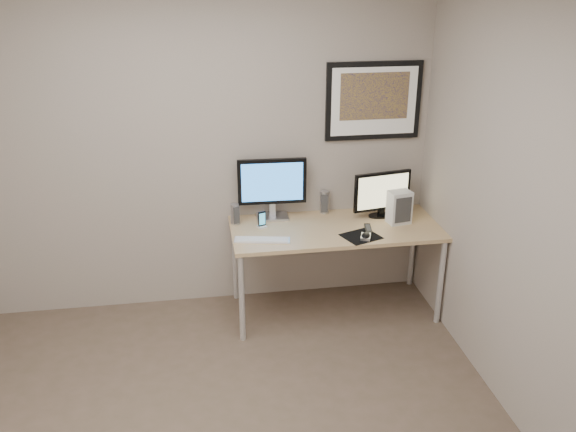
% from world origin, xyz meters
% --- Properties ---
extents(room, '(3.60, 3.60, 3.60)m').
position_xyz_m(room, '(0.00, 0.45, 1.64)').
color(room, white).
rests_on(room, ground).
extents(desk, '(1.60, 0.70, 0.73)m').
position_xyz_m(desk, '(1.00, 1.35, 0.66)').
color(desk, '#9E814C').
rests_on(desk, floor).
extents(framed_art, '(0.75, 0.04, 0.60)m').
position_xyz_m(framed_art, '(1.35, 1.68, 1.62)').
color(framed_art, black).
rests_on(framed_art, room).
extents(monitor_large, '(0.54, 0.18, 0.49)m').
position_xyz_m(monitor_large, '(0.54, 1.60, 1.00)').
color(monitor_large, '#B4B4B9').
rests_on(monitor_large, desk).
extents(monitor_tv, '(0.47, 0.14, 0.37)m').
position_xyz_m(monitor_tv, '(1.40, 1.49, 0.93)').
color(monitor_tv, black).
rests_on(monitor_tv, desk).
extents(speaker_left, '(0.08, 0.08, 0.16)m').
position_xyz_m(speaker_left, '(0.24, 1.53, 0.81)').
color(speaker_left, '#B4B4B9').
rests_on(speaker_left, desk).
extents(speaker_right, '(0.09, 0.09, 0.18)m').
position_xyz_m(speaker_right, '(0.97, 1.65, 0.82)').
color(speaker_right, '#B4B4B9').
rests_on(speaker_right, desk).
extents(phone_dock, '(0.08, 0.08, 0.13)m').
position_xyz_m(phone_dock, '(0.44, 1.42, 0.80)').
color(phone_dock, black).
rests_on(phone_dock, desk).
extents(keyboard, '(0.42, 0.18, 0.01)m').
position_xyz_m(keyboard, '(0.41, 1.19, 0.74)').
color(keyboard, silver).
rests_on(keyboard, desk).
extents(mousepad, '(0.32, 0.30, 0.00)m').
position_xyz_m(mousepad, '(1.14, 1.15, 0.73)').
color(mousepad, black).
rests_on(mousepad, desk).
extents(mouse, '(0.10, 0.13, 0.04)m').
position_xyz_m(mouse, '(1.17, 1.11, 0.75)').
color(mouse, black).
rests_on(mouse, mousepad).
extents(remote, '(0.08, 0.18, 0.02)m').
position_xyz_m(remote, '(1.23, 1.25, 0.74)').
color(remote, black).
rests_on(remote, desk).
extents(fan_unit, '(0.19, 0.15, 0.26)m').
position_xyz_m(fan_unit, '(1.50, 1.36, 0.86)').
color(fan_unit, silver).
rests_on(fan_unit, desk).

